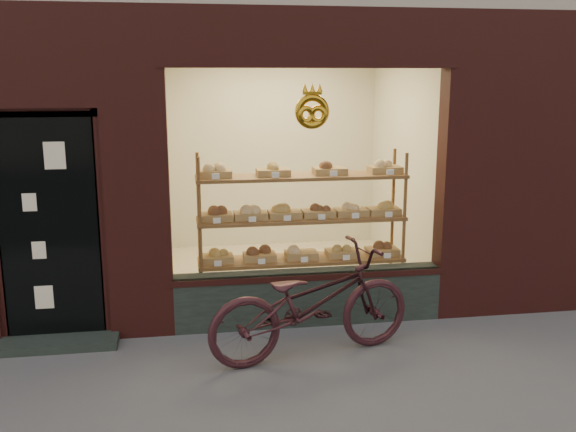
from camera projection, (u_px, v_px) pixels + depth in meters
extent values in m
cube|color=#2C3834|center=(309.00, 297.00, 6.52)|extent=(2.70, 0.25, 0.55)
cube|color=black|center=(50.00, 229.00, 5.90)|extent=(0.90, 0.04, 2.15)
cube|color=#2C3834|center=(55.00, 343.00, 5.98)|extent=(1.15, 0.35, 0.08)
torus|color=#C78E1C|center=(312.00, 112.00, 6.02)|extent=(0.33, 0.07, 0.33)
cube|color=brown|center=(301.00, 304.00, 6.98)|extent=(2.20, 0.45, 0.04)
cube|color=brown|center=(301.00, 259.00, 6.87)|extent=(2.20, 0.45, 0.03)
cube|color=brown|center=(301.00, 219.00, 6.78)|extent=(2.20, 0.45, 0.04)
cube|color=brown|center=(302.00, 177.00, 6.68)|extent=(2.20, 0.45, 0.04)
cylinder|color=brown|center=(200.00, 241.00, 6.45)|extent=(0.04, 0.04, 1.70)
cylinder|color=brown|center=(404.00, 233.00, 6.79)|extent=(0.04, 0.04, 1.70)
cylinder|color=brown|center=(199.00, 232.00, 6.83)|extent=(0.04, 0.04, 1.70)
cylinder|color=brown|center=(392.00, 224.00, 7.17)|extent=(0.04, 0.04, 1.70)
cube|color=#A78049|center=(217.00, 259.00, 6.72)|extent=(0.34, 0.24, 0.07)
sphere|color=#B18C40|center=(217.00, 251.00, 6.70)|extent=(0.11, 0.11, 0.11)
cube|color=white|center=(218.00, 264.00, 6.54)|extent=(0.07, 0.01, 0.05)
cube|color=#A78049|center=(259.00, 257.00, 6.79)|extent=(0.34, 0.24, 0.07)
sphere|color=brown|center=(259.00, 249.00, 6.77)|extent=(0.11, 0.11, 0.11)
cube|color=white|center=(262.00, 262.00, 6.61)|extent=(0.07, 0.01, 0.05)
cube|color=#A78049|center=(301.00, 255.00, 6.86)|extent=(0.34, 0.24, 0.07)
sphere|color=tan|center=(301.00, 247.00, 6.85)|extent=(0.11, 0.11, 0.11)
cube|color=white|center=(304.00, 260.00, 6.69)|extent=(0.07, 0.01, 0.05)
cube|color=#A78049|center=(342.00, 253.00, 6.93)|extent=(0.34, 0.24, 0.07)
sphere|color=#B18C40|center=(342.00, 245.00, 6.92)|extent=(0.11, 0.11, 0.11)
cube|color=white|center=(346.00, 258.00, 6.76)|extent=(0.07, 0.01, 0.05)
cube|color=#A78049|center=(382.00, 251.00, 7.00)|extent=(0.34, 0.24, 0.07)
sphere|color=brown|center=(382.00, 244.00, 6.99)|extent=(0.11, 0.11, 0.11)
cube|color=white|center=(387.00, 256.00, 6.83)|extent=(0.08, 0.01, 0.05)
cube|color=#A78049|center=(216.00, 217.00, 6.63)|extent=(0.34, 0.24, 0.07)
sphere|color=brown|center=(216.00, 209.00, 6.61)|extent=(0.11, 0.11, 0.11)
cube|color=white|center=(217.00, 221.00, 6.45)|extent=(0.07, 0.01, 0.06)
cube|color=#A78049|center=(250.00, 215.00, 6.68)|extent=(0.34, 0.24, 0.07)
sphere|color=tan|center=(250.00, 208.00, 6.66)|extent=(0.11, 0.11, 0.11)
cube|color=white|center=(252.00, 219.00, 6.50)|extent=(0.08, 0.01, 0.06)
cube|color=#A78049|center=(285.00, 214.00, 6.74)|extent=(0.34, 0.24, 0.07)
sphere|color=#B18C40|center=(285.00, 206.00, 6.72)|extent=(0.11, 0.11, 0.11)
cube|color=white|center=(287.00, 218.00, 6.56)|extent=(0.07, 0.01, 0.06)
cube|color=#A78049|center=(318.00, 213.00, 6.79)|extent=(0.34, 0.24, 0.07)
sphere|color=brown|center=(318.00, 205.00, 6.78)|extent=(0.11, 0.11, 0.11)
cube|color=white|center=(322.00, 217.00, 6.62)|extent=(0.07, 0.01, 0.06)
cube|color=#A78049|center=(351.00, 212.00, 6.85)|extent=(0.34, 0.24, 0.07)
sphere|color=tan|center=(351.00, 204.00, 6.83)|extent=(0.11, 0.11, 0.11)
cube|color=white|center=(356.00, 216.00, 6.67)|extent=(0.08, 0.01, 0.06)
cube|color=#A78049|center=(383.00, 211.00, 6.91)|extent=(0.34, 0.24, 0.07)
sphere|color=#B18C40|center=(384.00, 203.00, 6.89)|extent=(0.11, 0.11, 0.11)
cube|color=white|center=(389.00, 215.00, 6.73)|extent=(0.08, 0.01, 0.06)
cube|color=#A78049|center=(215.00, 174.00, 6.53)|extent=(0.34, 0.24, 0.07)
sphere|color=tan|center=(215.00, 165.00, 6.51)|extent=(0.11, 0.11, 0.11)
cube|color=white|center=(216.00, 176.00, 6.35)|extent=(0.07, 0.01, 0.06)
cube|color=#A78049|center=(273.00, 172.00, 6.62)|extent=(0.34, 0.24, 0.07)
sphere|color=#B18C40|center=(273.00, 164.00, 6.60)|extent=(0.11, 0.11, 0.11)
cube|color=white|center=(276.00, 175.00, 6.44)|extent=(0.08, 0.01, 0.06)
cube|color=#A78049|center=(330.00, 171.00, 6.72)|extent=(0.34, 0.24, 0.07)
sphere|color=brown|center=(330.00, 163.00, 6.70)|extent=(0.11, 0.11, 0.11)
cube|color=white|center=(334.00, 173.00, 6.54)|extent=(0.07, 0.01, 0.06)
cube|color=#A78049|center=(385.00, 170.00, 6.81)|extent=(0.34, 0.24, 0.07)
sphere|color=tan|center=(385.00, 162.00, 6.79)|extent=(0.11, 0.11, 0.11)
cube|color=white|center=(390.00, 172.00, 6.63)|extent=(0.08, 0.01, 0.06)
imported|color=#33161B|center=(312.00, 303.00, 5.70)|extent=(2.02, 1.08, 1.01)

